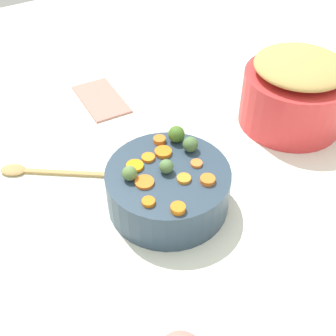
# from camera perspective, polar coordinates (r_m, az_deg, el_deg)

# --- Properties ---
(tabletop) EXTENTS (2.40, 2.40, 0.02)m
(tabletop) POSITION_cam_1_polar(r_m,az_deg,el_deg) (0.96, 1.27, -3.80)
(tabletop) COLOR white
(tabletop) RESTS_ON ground
(serving_bowl_carrots) EXTENTS (0.26, 0.26, 0.09)m
(serving_bowl_carrots) POSITION_cam_1_polar(r_m,az_deg,el_deg) (0.90, 0.00, -2.67)
(serving_bowl_carrots) COLOR #2C3E4F
(serving_bowl_carrots) RESTS_ON tabletop
(metal_pot) EXTENTS (0.26, 0.26, 0.14)m
(metal_pot) POSITION_cam_1_polar(r_m,az_deg,el_deg) (1.15, 16.19, 8.78)
(metal_pot) COLOR red
(metal_pot) RESTS_ON tabletop
(stuffing_mound) EXTENTS (0.22, 0.22, 0.05)m
(stuffing_mound) POSITION_cam_1_polar(r_m,az_deg,el_deg) (1.10, 17.14, 12.77)
(stuffing_mound) COLOR tan
(stuffing_mound) RESTS_ON metal_pot
(carrot_slice_0) EXTENTS (0.04, 0.04, 0.01)m
(carrot_slice_0) POSITION_cam_1_polar(r_m,az_deg,el_deg) (0.84, 5.26, -1.57)
(carrot_slice_0) COLOR orange
(carrot_slice_0) RESTS_ON serving_bowl_carrots
(carrot_slice_1) EXTENTS (0.04, 0.04, 0.01)m
(carrot_slice_1) POSITION_cam_1_polar(r_m,az_deg,el_deg) (0.93, -1.40, 3.61)
(carrot_slice_1) COLOR orange
(carrot_slice_1) RESTS_ON serving_bowl_carrots
(carrot_slice_2) EXTENTS (0.03, 0.03, 0.01)m
(carrot_slice_2) POSITION_cam_1_polar(r_m,az_deg,el_deg) (0.79, 1.33, -5.35)
(carrot_slice_2) COLOR orange
(carrot_slice_2) RESTS_ON serving_bowl_carrots
(carrot_slice_3) EXTENTS (0.03, 0.03, 0.01)m
(carrot_slice_3) POSITION_cam_1_polar(r_m,az_deg,el_deg) (0.80, -2.60, -4.49)
(carrot_slice_3) COLOR orange
(carrot_slice_3) RESTS_ON serving_bowl_carrots
(carrot_slice_4) EXTENTS (0.04, 0.04, 0.01)m
(carrot_slice_4) POSITION_cam_1_polar(r_m,az_deg,el_deg) (0.84, -3.13, -1.88)
(carrot_slice_4) COLOR orange
(carrot_slice_4) RESTS_ON serving_bowl_carrots
(carrot_slice_5) EXTENTS (0.03, 0.03, 0.01)m
(carrot_slice_5) POSITION_cam_1_polar(r_m,az_deg,el_deg) (0.89, -2.63, 1.37)
(carrot_slice_5) COLOR orange
(carrot_slice_5) RESTS_ON serving_bowl_carrots
(carrot_slice_6) EXTENTS (0.04, 0.04, 0.01)m
(carrot_slice_6) POSITION_cam_1_polar(r_m,az_deg,el_deg) (0.90, -0.65, 2.12)
(carrot_slice_6) COLOR orange
(carrot_slice_6) RESTS_ON serving_bowl_carrots
(carrot_slice_7) EXTENTS (0.03, 0.03, 0.01)m
(carrot_slice_7) POSITION_cam_1_polar(r_m,az_deg,el_deg) (0.88, 3.78, 0.60)
(carrot_slice_7) COLOR orange
(carrot_slice_7) RESTS_ON serving_bowl_carrots
(carrot_slice_8) EXTENTS (0.04, 0.04, 0.01)m
(carrot_slice_8) POSITION_cam_1_polar(r_m,az_deg,el_deg) (0.84, 2.11, -1.40)
(carrot_slice_8) COLOR orange
(carrot_slice_8) RESTS_ON serving_bowl_carrots
(carrot_slice_9) EXTENTS (0.04, 0.04, 0.01)m
(carrot_slice_9) POSITION_cam_1_polar(r_m,az_deg,el_deg) (0.87, -4.40, 0.27)
(carrot_slice_9) COLOR orange
(carrot_slice_9) RESTS_ON serving_bowl_carrots
(brussels_sprout_0) EXTENTS (0.04, 0.04, 0.04)m
(brussels_sprout_0) POSITION_cam_1_polar(r_m,az_deg,el_deg) (0.92, 1.12, 4.49)
(brussels_sprout_0) COLOR #436B24
(brussels_sprout_0) RESTS_ON serving_bowl_carrots
(brussels_sprout_1) EXTENTS (0.03, 0.03, 0.03)m
(brussels_sprout_1) POSITION_cam_1_polar(r_m,az_deg,el_deg) (0.85, -0.23, 0.21)
(brussels_sprout_1) COLOR #527741
(brussels_sprout_1) RESTS_ON serving_bowl_carrots
(brussels_sprout_2) EXTENTS (0.03, 0.03, 0.03)m
(brussels_sprout_2) POSITION_cam_1_polar(r_m,az_deg,el_deg) (0.84, -5.10, -0.69)
(brussels_sprout_2) COLOR #597C3E
(brussels_sprout_2) RESTS_ON serving_bowl_carrots
(brussels_sprout_3) EXTENTS (0.03, 0.03, 0.03)m
(brussels_sprout_3) POSITION_cam_1_polar(r_m,az_deg,el_deg) (0.90, 2.97, 3.14)
(brussels_sprout_3) COLOR #4C703B
(brussels_sprout_3) RESTS_ON serving_bowl_carrots
(wooden_spoon) EXTENTS (0.17, 0.22, 0.01)m
(wooden_spoon) POSITION_cam_1_polar(r_m,az_deg,el_deg) (1.04, -17.21, -0.41)
(wooden_spoon) COLOR #AB884F
(wooden_spoon) RESTS_ON tabletop
(dish_towel) EXTENTS (0.20, 0.12, 0.01)m
(dish_towel) POSITION_cam_1_polar(r_m,az_deg,el_deg) (1.24, -8.82, 8.98)
(dish_towel) COLOR tan
(dish_towel) RESTS_ON tabletop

